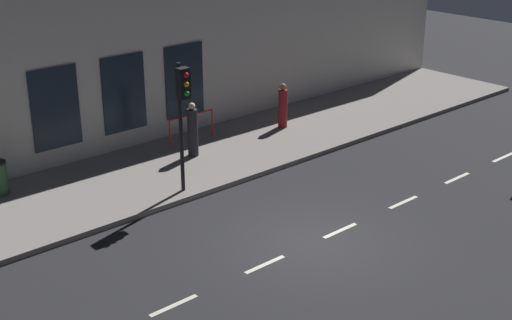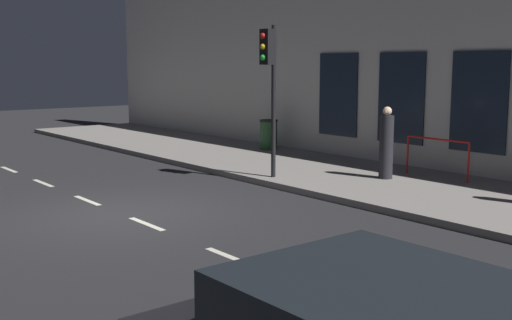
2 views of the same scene
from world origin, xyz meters
The scene contains 8 objects.
ground_plane centered at (0.00, 0.00, 0.00)m, with size 60.00×60.00×0.00m, color #232326.
sidewalk centered at (6.25, 0.00, 0.07)m, with size 4.50×32.00×0.15m.
building_facade centered at (8.80, 0.00, 3.04)m, with size 0.65×32.00×6.09m.
lane_centre_line centered at (0.00, -1.00, 0.00)m, with size 0.12×27.20×0.01m.
traffic_light centered at (4.34, 0.67, 2.84)m, with size 0.46×0.32×3.69m.
pedestrian_0 centered at (6.48, -1.19, 0.97)m, with size 0.38×0.38×1.75m.
pedestrian_1 centered at (6.62, -5.25, 0.90)m, with size 0.40×0.40×1.60m.
red_railing centered at (7.52, -1.91, 0.85)m, with size 0.05×1.81×0.97m.
Camera 1 is at (-10.85, 11.50, 8.40)m, focal length 50.40 mm.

